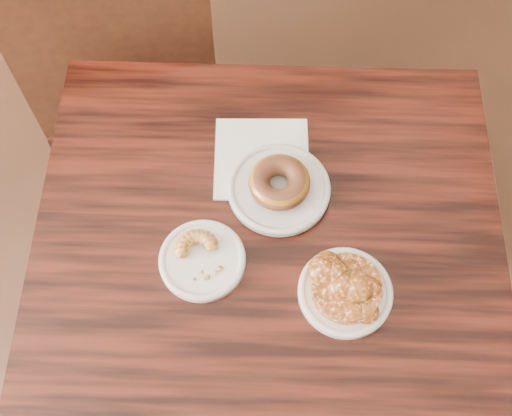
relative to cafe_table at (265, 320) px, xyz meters
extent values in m
plane|color=black|center=(-0.05, -0.02, -0.38)|extent=(5.00, 5.00, 0.00)
cube|color=black|center=(0.00, 0.00, 0.00)|extent=(0.99, 0.99, 0.75)
cube|color=white|center=(0.04, 0.18, 0.38)|extent=(0.21, 0.21, 0.00)
cylinder|color=silver|center=(0.05, 0.11, 0.39)|extent=(0.18, 0.18, 0.01)
cylinder|color=white|center=(-0.11, 0.01, 0.38)|extent=(0.14, 0.14, 0.01)
cylinder|color=white|center=(0.10, -0.10, 0.38)|extent=(0.15, 0.15, 0.01)
torus|color=brown|center=(0.05, 0.11, 0.41)|extent=(0.11, 0.11, 0.04)
camera|label=1|loc=(-0.12, -0.39, 1.37)|focal=45.00mm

